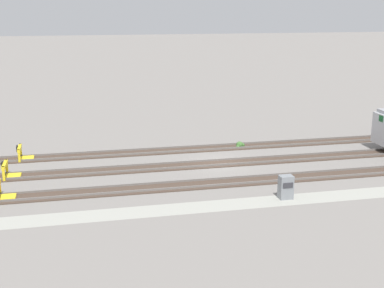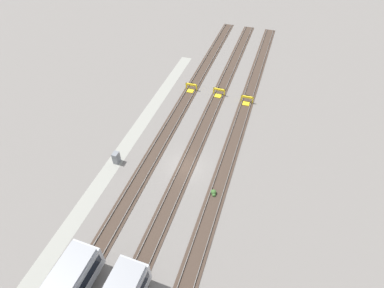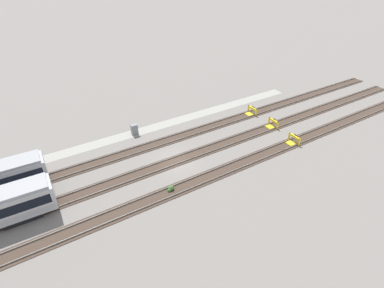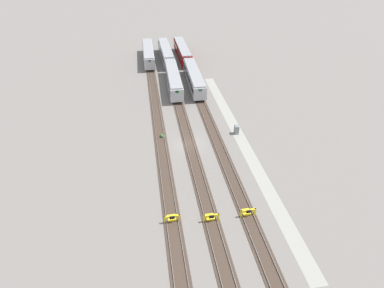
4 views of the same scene
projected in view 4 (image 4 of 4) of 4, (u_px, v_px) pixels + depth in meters
ground_plane at (190, 144)px, 50.95m from camera, size 400.00×400.00×0.00m
service_walkway at (241, 139)px, 52.18m from camera, size 54.00×2.00×0.01m
rail_track_nearest at (217, 142)px, 51.57m from camera, size 90.00×2.24×0.21m
rail_track_near_inner at (190, 144)px, 50.93m from camera, size 90.00×2.24×0.21m
rail_track_middle at (162, 147)px, 50.28m from camera, size 90.00×2.24×0.21m
subway_car_front_row_leftmost at (166, 53)px, 83.74m from camera, size 18.04×3.07×3.70m
subway_car_front_row_left_inner at (173, 79)px, 68.60m from camera, size 18.06×3.26×3.70m
subway_car_front_row_centre at (148, 53)px, 83.14m from camera, size 18.02×2.98×3.70m
subway_car_front_row_right_inner at (194, 78)px, 69.25m from camera, size 18.06×3.22×3.70m
subway_car_front_row_rightmost at (182, 51)px, 84.61m from camera, size 18.01×2.93×3.70m
bumper_stop_nearest_track at (247, 212)px, 37.99m from camera, size 1.35×2.00×1.22m
bumper_stop_near_inner_track at (211, 217)px, 37.31m from camera, size 1.35×2.00×1.22m
bumper_stop_middle_track at (172, 218)px, 37.20m from camera, size 1.35×2.00×1.22m
electrical_cabinet at (237, 130)px, 53.27m from camera, size 0.90×0.73×1.60m
weed_clump at (162, 136)px, 52.64m from camera, size 0.92×0.70×0.64m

